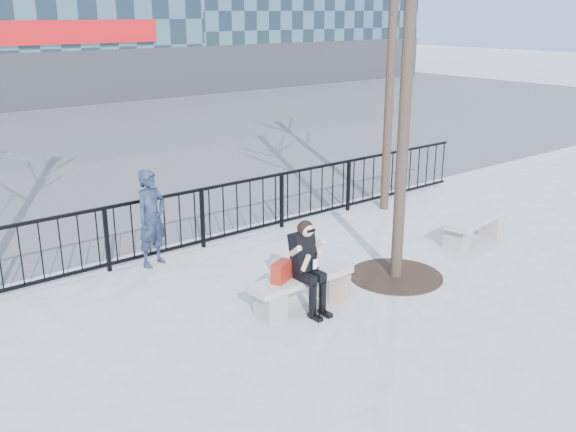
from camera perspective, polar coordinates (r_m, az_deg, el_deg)
ground at (r=9.36m, az=1.16°, el=-8.08°), size 120.00×120.00×0.00m
street_surface at (r=22.50m, az=-24.21°, el=5.78°), size 60.00×23.00×0.01m
railing at (r=11.45m, az=-8.47°, el=-0.36°), size 14.00×0.06×1.10m
tree_grate at (r=10.50m, az=9.54°, el=-5.27°), size 1.50×1.50×0.02m
bench_main at (r=9.23m, az=1.17°, el=-6.39°), size 1.65×0.46×0.49m
bench_second at (r=12.29m, az=16.29°, el=-0.90°), size 1.61×0.45×0.48m
seated_woman at (r=8.97m, az=1.84°, el=-4.57°), size 0.50×0.64×1.34m
handbag at (r=8.92m, az=-0.57°, el=-4.96°), size 0.38×0.29×0.28m
shopping_bag at (r=9.53m, az=4.78°, el=-6.44°), size 0.41×0.29×0.36m
standing_man at (r=10.81m, az=-12.03°, el=-0.19°), size 0.69×0.56×1.64m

